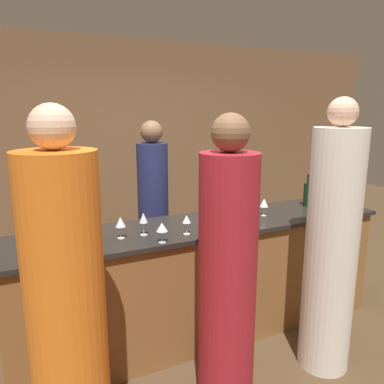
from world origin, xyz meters
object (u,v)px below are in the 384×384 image
guest_2 (67,317)px  wine_bottle_0 (255,199)px  bartender (154,219)px  guest_1 (227,278)px  guest_0 (331,249)px  wine_bottle_1 (307,194)px

guest_2 → wine_bottle_0: size_ratio=6.36×
wine_bottle_0 → bartender: bearing=139.0°
guest_1 → wine_bottle_0: size_ratio=6.21×
bartender → guest_0: (0.83, -1.50, 0.07)m
guest_1 → wine_bottle_0: (0.79, 0.86, 0.24)m
guest_0 → guest_1: guest_0 is taller
bartender → wine_bottle_0: size_ratio=5.95×
guest_0 → wine_bottle_1: 1.00m
guest_2 → wine_bottle_1: size_ratio=6.23×
guest_2 → wine_bottle_1: 2.54m
bartender → guest_1: 1.51m
bartender → guest_0: 1.72m
bartender → guest_1: size_ratio=0.96×
bartender → wine_bottle_0: bearing=139.0°
guest_0 → guest_2: bearing=-177.5°
bartender → guest_2: (-1.02, -1.58, 0.04)m
guest_1 → guest_2: (-0.97, -0.07, 0.02)m
guest_2 → wine_bottle_1: guest_2 is taller
guest_0 → guest_1: 0.88m
guest_0 → guest_2: 1.85m
bartender → guest_1: (-0.05, -1.51, 0.02)m
guest_0 → wine_bottle_0: guest_0 is taller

